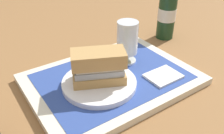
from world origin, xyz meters
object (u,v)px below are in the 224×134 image
object	(u,v)px
plate	(99,83)
sandwich	(100,66)
beer_glass	(127,41)
beer_bottle	(167,10)

from	to	relation	value
plate	sandwich	xyz separation A→B (m)	(0.00, -0.00, 0.05)
beer_glass	beer_bottle	xyz separation A→B (m)	(0.25, 0.09, 0.02)
plate	beer_glass	distance (m)	0.16
sandwich	beer_glass	distance (m)	0.14
plate	sandwich	bearing A→B (deg)	-24.95
sandwich	beer_bottle	bearing A→B (deg)	46.65
sandwich	beer_glass	xyz separation A→B (m)	(0.13, 0.06, 0.01)
plate	beer_glass	size ratio (longest dim) A/B	1.52
sandwich	beer_bottle	distance (m)	0.41
sandwich	beer_bottle	xyz separation A→B (m)	(0.38, 0.15, 0.03)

